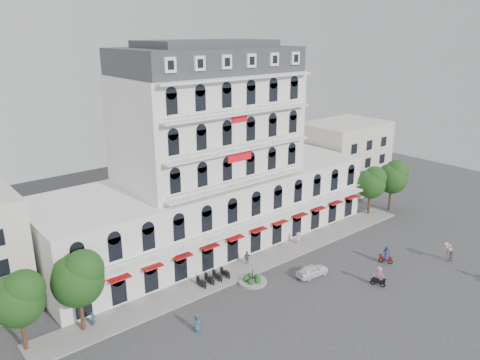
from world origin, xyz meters
The scene contains 18 objects.
ground centered at (0.00, 0.00, 0.00)m, with size 120.00×120.00×0.00m, color #38383A.
sidewalk centered at (0.00, 9.00, 0.08)m, with size 53.00×4.00×0.16m, color gray.
main_building centered at (0.00, 18.00, 9.96)m, with size 45.00×15.00×25.80m.
flank_building_east centered at (30.00, 20.00, 6.00)m, with size 14.00×10.00×12.00m, color beige.
traffic_island centered at (-3.00, 6.00, 0.26)m, with size 3.20×3.20×1.60m.
parked_scooter_row centered at (-6.35, 8.80, 0.00)m, with size 4.40×1.80×1.10m, color black, non-canonical shape.
tree_west_outer centered at (-25.95, 9.98, 5.35)m, with size 4.50×4.48×7.76m.
tree_west_inner centered at (-20.95, 9.48, 5.68)m, with size 4.76×4.76×8.25m.
tree_east_inner centered at (24.05, 9.98, 5.21)m, with size 4.40×4.37×7.57m.
tree_east_outer centered at (28.05, 8.98, 5.55)m, with size 4.65×4.65×8.05m.
parked_car centered at (3.25, 2.73, 0.68)m, with size 1.61×4.01×1.36m, color white.
rider_east centered at (12.39, -0.86, 1.17)m, with size 1.09×1.50×2.31m.
rider_center centered at (7.16, -3.36, 1.26)m, with size 1.11×1.62×2.36m.
pedestrian_left centered at (-12.78, 2.63, 0.89)m, with size 0.87×0.57×1.78m, color #265072.
pedestrian_mid centered at (-0.82, 9.50, 0.90)m, with size 1.06×0.44×1.81m, color #504F55.
pedestrian_right centered at (8.01, 9.50, 0.87)m, with size 1.12×0.65×1.74m, color pink.
pedestrian_far centered at (-20.00, 9.50, 0.80)m, with size 0.58×0.38×1.60m, color navy.
balloon_vendor centered at (18.62, -5.54, 1.32)m, with size 1.26×1.19×2.45m.
Camera 1 is at (-33.55, -28.73, 27.01)m, focal length 35.00 mm.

